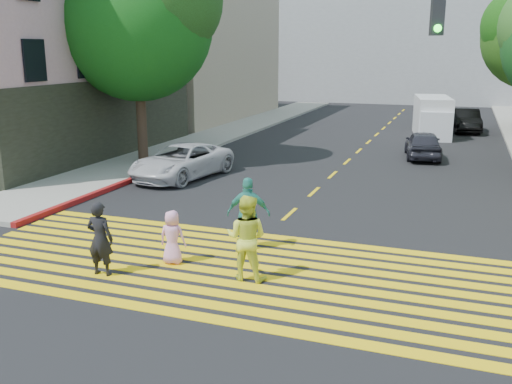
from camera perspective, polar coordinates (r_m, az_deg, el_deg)
The scene contains 18 objects.
ground at distance 12.12m, azimuth -4.92°, elevation -9.69°, with size 120.00×120.00×0.00m, color black.
sidewalk_left at distance 35.00m, azimuth -2.48°, elevation 6.12°, with size 3.00×40.00×0.15m, color gray.
curb_red at distance 20.39m, azimuth -15.54°, elevation -0.08°, with size 0.20×8.00×0.16m, color maroon.
crosswalk at distance 13.19m, azimuth -2.58°, elevation -7.60°, with size 13.40×5.30×0.01m.
lane_line at distance 33.24m, azimuth 11.60°, elevation 5.31°, with size 0.12×34.40×0.01m.
building_left_pink at distance 30.27m, azimuth -23.87°, elevation 12.30°, with size 12.10×14.10×11.00m.
building_left_tan at distance 43.33m, azimuth -8.90°, elevation 14.01°, with size 12.00×16.00×10.00m, color tan.
backdrop_block at distance 58.25m, azimuth 15.82°, elevation 14.60°, with size 30.00×8.00×12.00m, color gray.
tree_left at distance 25.51m, azimuth -11.65°, elevation 16.88°, with size 7.77×7.33×9.29m.
pedestrian_man at distance 12.99m, azimuth -15.33°, elevation -4.54°, with size 0.61×0.40×1.68m, color black.
pedestrian_woman at distance 12.29m, azimuth -0.97°, elevation -4.60°, with size 0.92×0.71×1.88m, color #DCE741.
pedestrian_child at distance 13.41m, azimuth -8.36°, elevation -4.50°, with size 0.62×0.41×1.28m, color #EB9BCE.
pedestrian_extra at distance 14.15m, azimuth -0.75°, elevation -2.19°, with size 1.07×0.45×1.83m, color teal.
white_sedan at distance 22.38m, azimuth -7.44°, elevation 3.05°, with size 2.18×4.73×1.31m, color silver.
dark_car_near at distance 27.46m, azimuth 16.37°, elevation 4.59°, with size 1.52×3.78×1.29m, color #22222C.
silver_car at distance 40.93m, azimuth 17.98°, elevation 7.50°, with size 2.00×4.91×1.42m, color #92989E.
dark_car_parked at distance 37.40m, azimuth 20.24°, elevation 6.75°, with size 1.48×4.23×1.39m, color black.
white_van at distance 34.61m, azimuth 17.23°, elevation 7.09°, with size 2.48×5.00×2.26m.
Camera 1 is at (4.74, -10.04, 4.86)m, focal length 40.00 mm.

